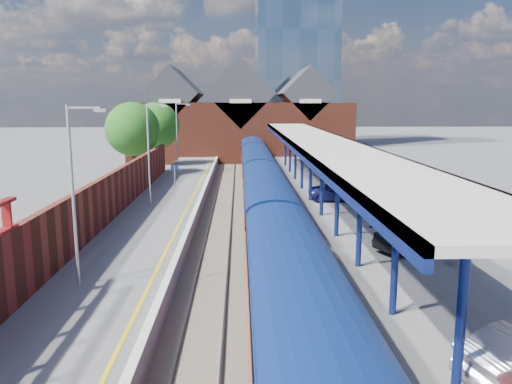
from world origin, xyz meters
TOP-DOWN VIEW (x-y plane):
  - ground at (0.00, 30.00)m, footprint 240.00×240.00m
  - ballast_bed at (0.00, 20.00)m, footprint 6.00×76.00m
  - rails at (0.00, 20.00)m, footprint 4.51×76.00m
  - left_platform at (-5.50, 20.00)m, footprint 5.00×76.00m
  - right_platform at (6.00, 20.00)m, footprint 6.00×76.00m
  - coping_left at (-3.15, 20.00)m, footprint 0.30×76.00m
  - coping_right at (3.15, 20.00)m, footprint 0.30×76.00m
  - yellow_line at (-3.75, 20.00)m, footprint 0.14×76.00m
  - train at (1.49, 25.86)m, footprint 2.87×65.90m
  - canopy at (5.48, 21.95)m, footprint 4.50×52.00m
  - lamp_post_b at (-6.36, 6.00)m, footprint 1.48×0.18m
  - lamp_post_c at (-6.36, 22.00)m, footprint 1.48×0.18m
  - lamp_post_d at (-6.36, 38.00)m, footprint 1.48×0.18m
  - platform_sign at (-5.00, 24.00)m, footprint 0.55×0.08m
  - brick_wall at (-8.10, 13.54)m, footprint 0.35×50.00m
  - station_building at (0.00, 58.00)m, footprint 30.00×12.12m
  - glass_tower at (10.00, 80.00)m, footprint 14.20×14.20m
  - tree_near at (-10.35, 35.91)m, footprint 5.20×5.20m
  - tree_far at (-9.35, 43.91)m, footprint 5.20×5.20m
  - parked_car_dark at (8.46, 10.37)m, footprint 5.07×3.71m
  - parked_car_blue at (7.02, 22.69)m, footprint 4.48×2.28m

SIDE VIEW (x-z plane):
  - ground at x=0.00m, z-range 0.00..0.00m
  - ballast_bed at x=0.00m, z-range 0.00..0.06m
  - rails at x=0.00m, z-range 0.05..0.19m
  - left_platform at x=-5.50m, z-range 0.00..1.00m
  - right_platform at x=6.00m, z-range 0.00..1.00m
  - yellow_line at x=-3.75m, z-range 1.00..1.01m
  - coping_left at x=-3.15m, z-range 1.00..1.05m
  - coping_right at x=3.15m, z-range 1.00..1.05m
  - parked_car_blue at x=7.02m, z-range 1.00..2.21m
  - parked_car_dark at x=8.46m, z-range 1.00..2.36m
  - train at x=1.49m, z-range 0.40..3.85m
  - brick_wall at x=-8.10m, z-range 0.52..4.38m
  - platform_sign at x=-5.00m, z-range 1.44..3.94m
  - lamp_post_b at x=-6.36m, z-range 1.49..8.49m
  - lamp_post_c at x=-6.36m, z-range 1.49..8.49m
  - lamp_post_d at x=-6.36m, z-range 1.49..8.49m
  - canopy at x=5.48m, z-range 3.01..7.49m
  - tree_near at x=-10.35m, z-range 1.30..9.40m
  - tree_far at x=-9.35m, z-range 1.30..9.40m
  - station_building at x=0.00m, z-range -1.44..12.34m
  - glass_tower at x=10.00m, z-range 0.05..40.35m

